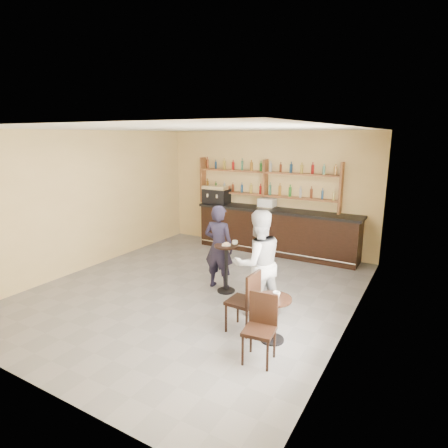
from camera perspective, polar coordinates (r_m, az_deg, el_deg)
The scene contains 23 objects.
floor at distance 7.78m, azimuth -4.29°, elevation -10.02°, with size 7.00×7.00×0.00m, color slate.
ceiling at distance 7.14m, azimuth -4.75°, elevation 14.27°, with size 7.00×7.00×0.00m, color white.
wall_back at distance 10.32m, azimuth 6.58°, elevation 5.03°, with size 7.00×7.00×0.00m, color #D8BA7A.
wall_front at distance 4.93m, azimuth -28.29°, elevation -5.80°, with size 7.00×7.00×0.00m, color #D8BA7A.
wall_left at distance 9.30m, azimuth -19.97°, elevation 3.39°, with size 7.00×7.00×0.00m, color #D8BA7A.
wall_right at distance 6.15m, azimuth 19.22°, elevation -1.34°, with size 7.00×7.00×0.00m, color #D8BA7A.
window_pane at distance 4.99m, azimuth 16.54°, elevation -3.29°, with size 2.00×2.00×0.00m, color white.
window_frame at distance 4.99m, azimuth 16.48°, elevation -3.28°, with size 0.04×1.70×2.10m, color black, non-canonical shape.
shelf_unit at distance 10.18m, azimuth 6.31°, elevation 6.11°, with size 4.00×0.26×1.40m, color brown, non-canonical shape.
liquor_bottles at distance 10.16m, azimuth 6.34°, elevation 7.06°, with size 3.68×0.10×1.00m, color #8C5919, non-canonical shape.
bar_counter at distance 10.03m, azimuth 7.94°, elevation -1.10°, with size 4.41×0.86×1.19m, color black, non-canonical shape.
espresso_machine at distance 10.68m, azimuth -1.15°, elevation 4.55°, with size 0.71×0.46×0.51m, color black, non-canonical shape.
pastry_case at distance 9.99m, azimuth 6.59°, elevation 3.15°, with size 0.44×0.35×0.26m, color silver, non-canonical shape.
pedestal_table at distance 7.53m, azimuth 0.34°, elevation -6.79°, with size 0.47×0.47×0.98m, color black, non-canonical shape.
napkin at distance 7.37m, azimuth 0.35°, elevation -3.21°, with size 0.17×0.17×0.00m, color white.
donut at distance 7.35m, azimuth 0.37°, elevation -3.05°, with size 0.13×0.13×0.05m, color #C98749.
cup_pedestal at distance 7.38m, azimuth 1.68°, elevation -2.85°, with size 0.11×0.11×0.09m, color white.
man_main at distance 7.62m, azimuth -0.80°, elevation -3.52°, with size 0.63×0.42×1.74m, color black.
cafe_table at distance 5.92m, azimuth 7.42°, elevation -14.19°, with size 0.56×0.56×0.71m, color black, non-canonical shape.
cup_cafe at distance 5.73m, azimuth 8.01°, elevation -10.69°, with size 0.11×0.11×0.10m, color white.
chair_west at distance 6.10m, azimuth 2.78°, elevation -11.62°, with size 0.44×0.44×1.02m, color black, non-canonical shape.
chair_south at distance 5.36m, azimuth 5.39°, elevation -15.79°, with size 0.41×0.41×0.95m, color black, non-canonical shape.
patron_second at distance 6.50m, azimuth 5.14°, elevation -5.96°, with size 0.91×0.71×1.87m, color #99999E.
Camera 1 is at (4.06, -5.88, 3.08)m, focal length 30.00 mm.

